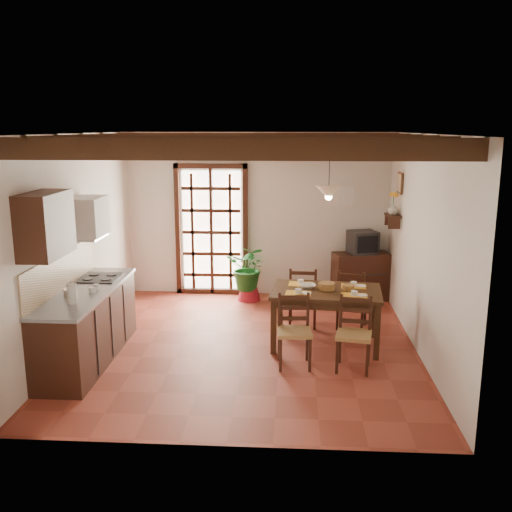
# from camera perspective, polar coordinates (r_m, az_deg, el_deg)

# --- Properties ---
(ground_plane) EXTENTS (5.00, 5.00, 0.00)m
(ground_plane) POSITION_cam_1_polar(r_m,az_deg,el_deg) (7.79, -0.93, -8.92)
(ground_plane) COLOR maroon
(room_shell) EXTENTS (4.52, 5.02, 2.81)m
(room_shell) POSITION_cam_1_polar(r_m,az_deg,el_deg) (7.32, -0.98, 4.41)
(room_shell) COLOR silver
(room_shell) RESTS_ON ground_plane
(ceiling_beams) EXTENTS (4.50, 4.34, 0.20)m
(ceiling_beams) POSITION_cam_1_polar(r_m,az_deg,el_deg) (7.25, -1.01, 11.26)
(ceiling_beams) COLOR black
(ceiling_beams) RESTS_ON room_shell
(french_door) EXTENTS (1.26, 0.11, 2.32)m
(french_door) POSITION_cam_1_polar(r_m,az_deg,el_deg) (9.91, -4.46, 2.83)
(french_door) COLOR white
(french_door) RESTS_ON ground_plane
(kitchen_counter) EXTENTS (0.64, 2.25, 1.38)m
(kitchen_counter) POSITION_cam_1_polar(r_m,az_deg,el_deg) (7.48, -16.51, -6.54)
(kitchen_counter) COLOR black
(kitchen_counter) RESTS_ON ground_plane
(upper_cabinet) EXTENTS (0.35, 0.80, 0.70)m
(upper_cabinet) POSITION_cam_1_polar(r_m,az_deg,el_deg) (6.57, -20.31, 2.95)
(upper_cabinet) COLOR black
(upper_cabinet) RESTS_ON room_shell
(range_hood) EXTENTS (0.38, 0.60, 0.54)m
(range_hood) POSITION_cam_1_polar(r_m,az_deg,el_deg) (7.72, -16.39, 3.71)
(range_hood) COLOR white
(range_hood) RESTS_ON room_shell
(counter_items) EXTENTS (0.50, 1.43, 0.25)m
(counter_items) POSITION_cam_1_polar(r_m,az_deg,el_deg) (7.42, -16.51, -2.77)
(counter_items) COLOR black
(counter_items) RESTS_ON kitchen_counter
(dining_table) EXTENTS (1.51, 1.04, 0.78)m
(dining_table) POSITION_cam_1_polar(r_m,az_deg,el_deg) (7.64, 7.04, -4.10)
(dining_table) COLOR #382212
(dining_table) RESTS_ON ground_plane
(chair_near_left) EXTENTS (0.44, 0.42, 0.89)m
(chair_near_left) POSITION_cam_1_polar(r_m,az_deg,el_deg) (7.09, 3.84, -8.77)
(chair_near_left) COLOR #A07844
(chair_near_left) RESTS_ON ground_plane
(chair_near_right) EXTENTS (0.47, 0.46, 0.89)m
(chair_near_right) POSITION_cam_1_polar(r_m,az_deg,el_deg) (7.08, 9.72, -8.98)
(chair_near_right) COLOR #A07844
(chair_near_right) RESTS_ON ground_plane
(chair_far_left) EXTENTS (0.43, 0.41, 0.91)m
(chair_far_left) POSITION_cam_1_polar(r_m,az_deg,el_deg) (8.47, 4.69, -5.13)
(chair_far_left) COLOR #A07844
(chair_far_left) RESTS_ON ground_plane
(chair_far_right) EXTENTS (0.50, 0.48, 0.89)m
(chair_far_right) POSITION_cam_1_polar(r_m,az_deg,el_deg) (8.45, 9.53, -5.33)
(chair_far_right) COLOR #A07844
(chair_far_right) RESTS_ON ground_plane
(table_setting) EXTENTS (1.04, 0.70, 0.10)m
(table_setting) POSITION_cam_1_polar(r_m,az_deg,el_deg) (7.59, 7.07, -2.99)
(table_setting) COLOR yellow
(table_setting) RESTS_ON dining_table
(table_bowl) EXTENTS (0.23, 0.23, 0.05)m
(table_bowl) POSITION_cam_1_polar(r_m,az_deg,el_deg) (7.66, 5.16, -3.01)
(table_bowl) COLOR white
(table_bowl) RESTS_ON dining_table
(sideboard) EXTENTS (1.02, 0.63, 0.81)m
(sideboard) POSITION_cam_1_polar(r_m,az_deg,el_deg) (9.84, 10.47, -2.03)
(sideboard) COLOR black
(sideboard) RESTS_ON ground_plane
(crt_tv) EXTENTS (0.54, 0.52, 0.38)m
(crt_tv) POSITION_cam_1_polar(r_m,az_deg,el_deg) (9.70, 10.62, 1.36)
(crt_tv) COLOR black
(crt_tv) RESTS_ON sideboard
(fuse_box) EXTENTS (0.25, 0.03, 0.32)m
(fuse_box) POSITION_cam_1_polar(r_m,az_deg,el_deg) (9.81, 9.01, 6.00)
(fuse_box) COLOR white
(fuse_box) RESTS_ON room_shell
(plant_pot) EXTENTS (0.39, 0.39, 0.24)m
(plant_pot) POSITION_cam_1_polar(r_m,az_deg,el_deg) (9.72, -0.71, -3.80)
(plant_pot) COLOR maroon
(plant_pot) RESTS_ON ground_plane
(potted_plant) EXTENTS (2.11, 1.91, 2.03)m
(potted_plant) POSITION_cam_1_polar(r_m,az_deg,el_deg) (9.60, -0.71, -1.16)
(potted_plant) COLOR #144C19
(potted_plant) RESTS_ON ground_plane
(wall_shelf) EXTENTS (0.20, 0.42, 0.20)m
(wall_shelf) POSITION_cam_1_polar(r_m,az_deg,el_deg) (9.06, 13.50, 3.72)
(wall_shelf) COLOR black
(wall_shelf) RESTS_ON room_shell
(shelf_vase) EXTENTS (0.15, 0.15, 0.15)m
(shelf_vase) POSITION_cam_1_polar(r_m,az_deg,el_deg) (9.04, 13.55, 4.59)
(shelf_vase) COLOR #B2BFB2
(shelf_vase) RESTS_ON wall_shelf
(shelf_flowers) EXTENTS (0.14, 0.14, 0.36)m
(shelf_flowers) POSITION_cam_1_polar(r_m,az_deg,el_deg) (9.02, 13.61, 5.90)
(shelf_flowers) COLOR yellow
(shelf_flowers) RESTS_ON shelf_vase
(framed_picture) EXTENTS (0.03, 0.32, 0.32)m
(framed_picture) POSITION_cam_1_polar(r_m,az_deg,el_deg) (9.01, 14.20, 7.10)
(framed_picture) COLOR brown
(framed_picture) RESTS_ON room_shell
(pendant_lamp) EXTENTS (0.36, 0.36, 0.84)m
(pendant_lamp) POSITION_cam_1_polar(r_m,az_deg,el_deg) (7.45, 7.29, 6.49)
(pendant_lamp) COLOR black
(pendant_lamp) RESTS_ON room_shell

